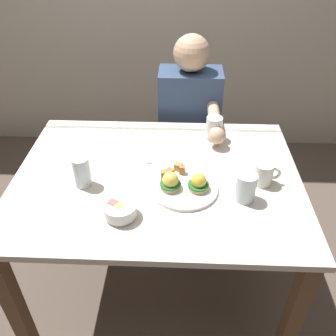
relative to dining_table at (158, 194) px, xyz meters
The scene contains 10 objects.
ground_plane 0.63m from the dining_table, ahead, with size 6.00×6.00×0.00m, color brown.
dining_table is the anchor object (origin of this frame).
eggs_benedict_plate 0.19m from the dining_table, 38.12° to the right, with size 0.27×0.27×0.09m.
fruit_bowl 0.31m from the dining_table, 115.41° to the right, with size 0.12×0.12×0.06m.
coffee_mug 0.46m from the dining_table, ahead, with size 0.11×0.08×0.09m.
fork 0.19m from the dining_table, 111.79° to the left, with size 0.06×0.15×0.00m.
water_glass_near 0.42m from the dining_table, 50.01° to the left, with size 0.08×0.08×0.12m.
water_glass_far 0.40m from the dining_table, 21.09° to the right, with size 0.08×0.08×0.12m.
water_glass_extra 0.35m from the dining_table, 166.24° to the right, with size 0.07×0.07×0.13m.
diner_person 0.62m from the dining_table, 76.49° to the left, with size 0.34×0.54×1.14m.
Camera 1 is at (0.10, -1.19, 1.67)m, focal length 38.43 mm.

